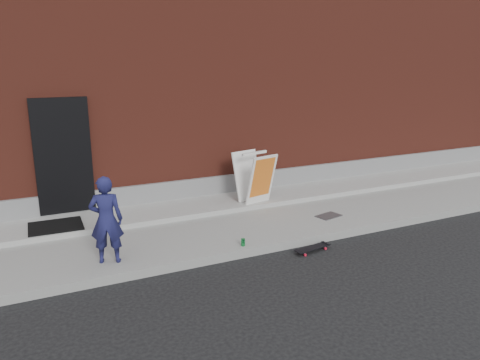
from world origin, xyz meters
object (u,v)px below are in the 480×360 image
skateboard (313,248)px  soda_can (243,242)px  child (106,220)px  pizza_sign (255,177)px

skateboard → soda_can: bearing=159.6°
child → pizza_sign: 3.70m
skateboard → soda_can: 1.21m
skateboard → pizza_sign: pizza_sign is taller
child → soda_can: 2.28m
skateboard → soda_can: (-1.13, 0.42, 0.15)m
child → skateboard: 3.47m
pizza_sign → soda_can: (-1.19, -1.88, -0.58)m
pizza_sign → skateboard: bearing=-91.5°
pizza_sign → child: bearing=-155.2°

